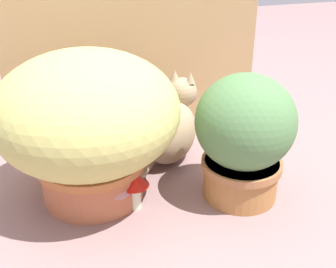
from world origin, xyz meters
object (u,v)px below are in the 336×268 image
grass_planter (88,120)px  cat (172,128)px  mushroom_ornament_red (134,184)px  mushroom_ornament_pink (116,188)px  leafy_planter (244,135)px

grass_planter → cat: 0.38m
cat → mushroom_ornament_red: (-0.21, -0.26, -0.04)m
grass_planter → cat: (0.32, 0.15, -0.14)m
mushroom_ornament_pink → mushroom_ornament_red: (0.06, 0.00, -0.00)m
leafy_planter → mushroom_ornament_red: leafy_planter is taller
mushroom_ornament_red → grass_planter: bearing=135.1°
leafy_planter → mushroom_ornament_red: bearing=173.2°
cat → mushroom_ornament_red: 0.33m
cat → mushroom_ornament_pink: bearing=-135.3°
grass_planter → mushroom_ornament_pink: grass_planter is taller
leafy_planter → mushroom_ornament_red: 0.36m
leafy_planter → mushroom_ornament_red: size_ratio=3.39×
grass_planter → mushroom_ornament_red: size_ratio=4.62×
grass_planter → leafy_planter: grass_planter is taller
cat → mushroom_ornament_red: cat is taller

